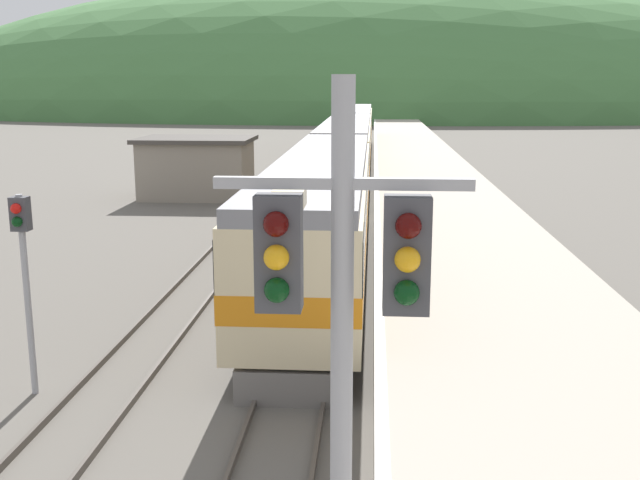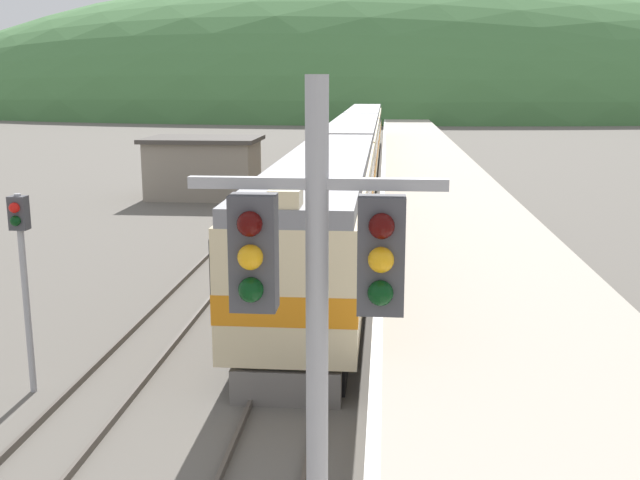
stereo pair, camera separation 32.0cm
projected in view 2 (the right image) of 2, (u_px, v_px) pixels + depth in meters
track_main at (364, 150)px, 72.10m from camera, size 1.52×180.00×0.16m
track_siding at (323, 150)px, 72.45m from camera, size 1.52×180.00×0.16m
platform at (429, 171)px, 52.10m from camera, size 6.63×140.00×1.02m
distant_hills at (376, 113)px, 155.12m from camera, size 197.13×88.71×53.50m
station_shed at (204, 167)px, 43.45m from camera, size 6.52×4.84×3.48m
express_train_lead_car at (325, 214)px, 25.15m from camera, size 3.03×21.14×4.54m
carriage_second at (354, 151)px, 47.56m from camera, size 3.02×22.64×4.18m
carriage_third at (364, 128)px, 70.48m from camera, size 3.02×22.64×4.18m
signal_mast_main at (317, 346)px, 6.58m from camera, size 2.20×0.42×6.73m
signal_post_siding at (22, 253)px, 15.74m from camera, size 0.36×0.42×4.38m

